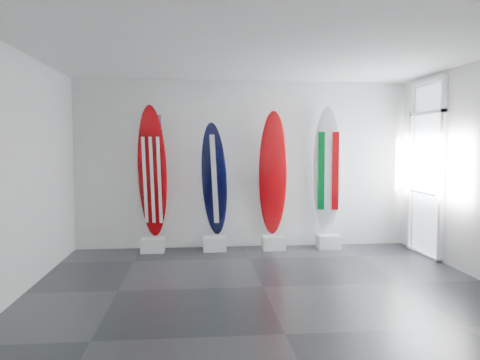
{
  "coord_description": "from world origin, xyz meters",
  "views": [
    {
      "loc": [
        -0.85,
        -5.9,
        1.82
      ],
      "look_at": [
        -0.17,
        1.4,
        1.3
      ],
      "focal_mm": 34.95,
      "sensor_mm": 36.0,
      "label": 1
    }
  ],
  "objects": [
    {
      "name": "surfboard_italy",
      "position": [
        1.5,
        2.28,
        1.39
      ],
      "size": [
        0.54,
        0.31,
        2.29
      ],
      "primitive_type": "ellipsoid",
      "rotation": [
        0.04,
        0.0,
        -0.3
      ],
      "color": "white",
      "rests_on": "display_block_italy"
    },
    {
      "name": "surfboard_navy",
      "position": [
        -0.54,
        2.28,
        1.24
      ],
      "size": [
        0.57,
        0.55,
        2.01
      ],
      "primitive_type": "ellipsoid",
      "rotation": [
        0.17,
        0.0,
        -0.33
      ],
      "color": "black",
      "rests_on": "display_block_navy"
    },
    {
      "name": "surfboard_usa",
      "position": [
        -1.61,
        2.28,
        1.39
      ],
      "size": [
        0.58,
        0.42,
        2.3
      ],
      "primitive_type": "ellipsoid",
      "rotation": [
        0.1,
        0.0,
        -0.23
      ],
      "color": "#960509",
      "rests_on": "display_block_usa"
    },
    {
      "name": "ceiling",
      "position": [
        0.0,
        0.0,
        3.0
      ],
      "size": [
        6.0,
        6.0,
        0.0
      ],
      "primitive_type": "plane",
      "rotation": [
        3.14,
        0.0,
        0.0
      ],
      "color": "white",
      "rests_on": "wall_back"
    },
    {
      "name": "display_block_italy",
      "position": [
        1.5,
        2.18,
        0.12
      ],
      "size": [
        0.4,
        0.3,
        0.24
      ],
      "primitive_type": "cube",
      "color": "white",
      "rests_on": "floor"
    },
    {
      "name": "wall_left",
      "position": [
        -3.0,
        0.0,
        1.5
      ],
      "size": [
        0.0,
        5.0,
        5.0
      ],
      "primitive_type": "plane",
      "rotation": [
        1.57,
        0.0,
        1.57
      ],
      "color": "silver",
      "rests_on": "ground"
    },
    {
      "name": "display_block_usa",
      "position": [
        -1.61,
        2.18,
        0.12
      ],
      "size": [
        0.4,
        0.3,
        0.24
      ],
      "primitive_type": "cube",
      "color": "white",
      "rests_on": "floor"
    },
    {
      "name": "wall_outlet",
      "position": [
        -2.45,
        2.48,
        0.35
      ],
      "size": [
        0.09,
        0.02,
        0.13
      ],
      "primitive_type": "cube",
      "color": "silver",
      "rests_on": "wall_back"
    },
    {
      "name": "floor",
      "position": [
        0.0,
        0.0,
        0.0
      ],
      "size": [
        6.0,
        6.0,
        0.0
      ],
      "primitive_type": "plane",
      "color": "black",
      "rests_on": "ground"
    },
    {
      "name": "display_block_swiss",
      "position": [
        0.5,
        2.18,
        0.12
      ],
      "size": [
        0.4,
        0.3,
        0.24
      ],
      "primitive_type": "cube",
      "color": "white",
      "rests_on": "floor"
    },
    {
      "name": "wall_front",
      "position": [
        0.0,
        -2.5,
        1.5
      ],
      "size": [
        6.0,
        0.0,
        6.0
      ],
      "primitive_type": "plane",
      "rotation": [
        -1.57,
        0.0,
        0.0
      ],
      "color": "silver",
      "rests_on": "ground"
    },
    {
      "name": "display_block_navy",
      "position": [
        -0.54,
        2.18,
        0.12
      ],
      "size": [
        0.4,
        0.3,
        0.24
      ],
      "primitive_type": "cube",
      "color": "white",
      "rests_on": "floor"
    },
    {
      "name": "wall_back",
      "position": [
        0.0,
        2.5,
        1.5
      ],
      "size": [
        6.0,
        0.0,
        6.0
      ],
      "primitive_type": "plane",
      "rotation": [
        1.57,
        0.0,
        0.0
      ],
      "color": "silver",
      "rests_on": "ground"
    },
    {
      "name": "glass_door",
      "position": [
        2.97,
        1.55,
        1.43
      ],
      "size": [
        0.12,
        1.16,
        2.85
      ],
      "primitive_type": null,
      "color": "white",
      "rests_on": "floor"
    },
    {
      "name": "surfboard_swiss",
      "position": [
        0.5,
        2.28,
        1.34
      ],
      "size": [
        0.53,
        0.35,
        2.21
      ],
      "primitive_type": "ellipsoid",
      "rotation": [
        0.1,
        0.0,
        -0.09
      ],
      "color": "#960509",
      "rests_on": "display_block_swiss"
    }
  ]
}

